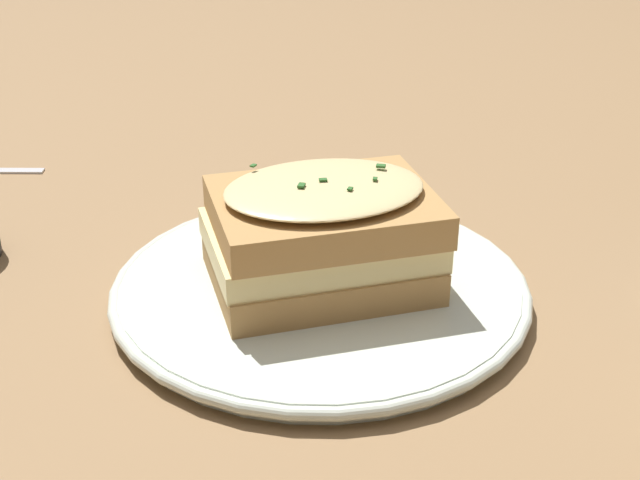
{
  "coord_description": "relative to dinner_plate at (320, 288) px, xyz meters",
  "views": [
    {
      "loc": [
        0.06,
        0.48,
        0.29
      ],
      "look_at": [
        0.02,
        -0.0,
        0.04
      ],
      "focal_mm": 50.0,
      "sensor_mm": 36.0,
      "label": 1
    }
  ],
  "objects": [
    {
      "name": "dinner_plate",
      "position": [
        0.0,
        0.0,
        0.0
      ],
      "size": [
        0.26,
        0.26,
        0.01
      ],
      "color": "silver",
      "rests_on": "ground_plane"
    },
    {
      "name": "sandwich",
      "position": [
        -0.0,
        0.0,
        0.04
      ],
      "size": [
        0.15,
        0.13,
        0.07
      ],
      "rotation": [
        0.0,
        0.0,
        3.35
      ],
      "color": "#B2844C",
      "rests_on": "dinner_plate"
    },
    {
      "name": "ground_plane",
      "position": [
        -0.02,
        0.0,
        -0.01
      ],
      "size": [
        2.4,
        2.4,
        0.0
      ],
      "primitive_type": "plane",
      "color": "olive"
    }
  ]
}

